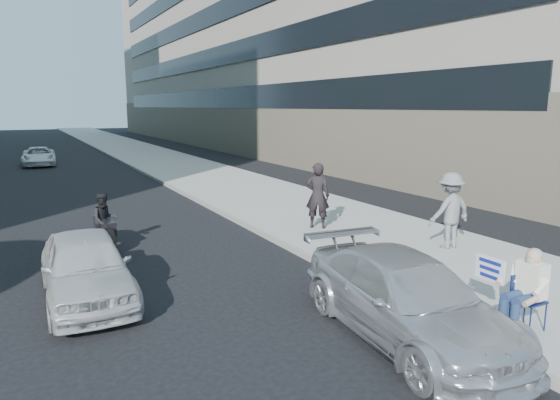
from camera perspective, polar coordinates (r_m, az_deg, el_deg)
ground at (r=9.48m, az=2.41°, el=-11.59°), size 160.00×160.00×0.00m
near_sidewalk at (r=29.04m, az=-10.70°, el=3.54°), size 5.00×120.00×0.15m
near_building at (r=45.45m, az=0.71°, el=18.78°), size 14.00×70.00×20.00m
seated_protester at (r=8.63m, az=26.09°, el=-8.79°), size 0.83×1.11×1.31m
jogger at (r=12.87m, az=18.84°, el=-1.13°), size 1.22×0.72×1.87m
pedestrian_woman at (r=14.22m, az=4.31°, el=0.52°), size 0.82×0.78×1.88m
parked_sedan at (r=8.14m, az=14.26°, el=-10.87°), size 2.24×4.59×1.29m
white_sedan_near at (r=10.06m, az=-21.29°, el=-7.12°), size 1.57×3.78×1.28m
white_sedan_far at (r=34.09m, az=-25.86°, el=4.51°), size 2.06×4.12×1.12m
motorcycle at (r=13.60m, az=-19.37°, el=-2.48°), size 0.76×2.05×1.42m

